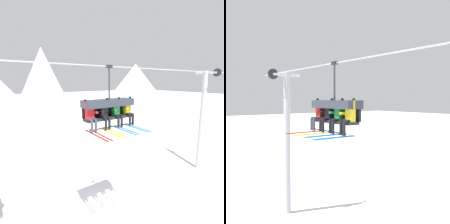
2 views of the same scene
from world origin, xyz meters
TOP-DOWN VIEW (x-y plane):
  - ground_plane at (0.00, 0.00)m, footprint 200.00×200.00m
  - mountain_peak_central at (8.66, 48.72)m, footprint 14.95×14.95m
  - mountain_peak_east at (40.66, 42.77)m, footprint 21.11×21.11m
  - lift_tower_far at (8.82, -0.02)m, footprint 0.36×1.88m
  - lift_cable at (1.36, -0.80)m, footprint 16.93×0.05m
  - chairlift_chair at (-0.51, -0.73)m, footprint 2.36×0.74m
  - skier_red at (-1.47, -0.94)m, footprint 0.48×1.70m
  - skier_black at (-0.82, -0.94)m, footprint 0.48×1.70m
  - skier_green at (-0.18, -0.94)m, footprint 0.48×1.70m
  - skier_yellow at (0.46, -0.94)m, footprint 0.48×1.70m

SIDE VIEW (x-z plane):
  - ground_plane at x=0.00m, z-range 0.00..0.00m
  - lift_tower_far at x=8.82m, z-range 0.17..8.15m
  - skier_red at x=-1.47m, z-range 5.10..6.43m
  - skier_black at x=-0.82m, z-range 5.10..6.43m
  - skier_green at x=-0.18m, z-range 5.10..6.43m
  - skier_yellow at x=0.46m, z-range 5.10..6.43m
  - chairlift_chair at x=-0.51m, z-range 4.75..7.33m
  - mountain_peak_east at x=40.66m, z-range 0.00..13.32m
  - lift_cable at x=1.36m, z-range 7.68..7.73m
  - mountain_peak_central at x=8.66m, z-range 0.00..16.88m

